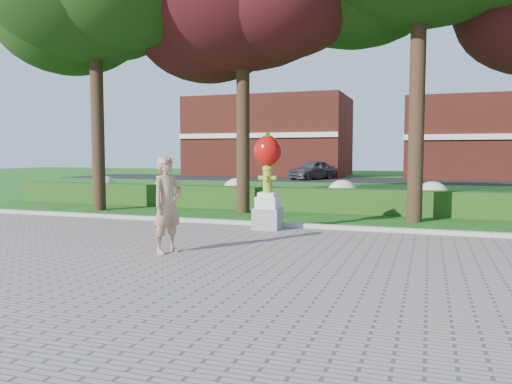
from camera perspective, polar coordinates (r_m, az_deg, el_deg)
ground at (r=10.54m, az=-2.81°, el=-6.36°), size 100.00×100.00×0.00m
walkway at (r=7.08m, az=-15.28°, el=-11.70°), size 40.00×14.00×0.04m
curb at (r=13.32m, az=2.04°, el=-3.77°), size 40.00×0.18×0.15m
lawn_hedge at (r=17.12m, az=5.99°, el=-0.88°), size 24.00×0.70×0.80m
hydrangea_row at (r=17.96m, az=8.50°, el=-0.18°), size 20.10×1.10×0.99m
street at (r=37.85m, az=13.28°, el=1.31°), size 50.00×8.00×0.02m
building_left at (r=45.78m, az=1.53°, el=6.31°), size 14.00×8.00×7.00m
building_right at (r=43.81m, az=24.70°, el=5.60°), size 12.00×8.00×6.40m
hydrant_sculpture at (r=12.72m, az=1.33°, el=1.57°), size 0.72×0.69×2.45m
woman at (r=9.81m, az=-10.10°, el=-1.41°), size 0.64×0.79×1.89m
parked_car at (r=38.25m, az=6.42°, el=2.55°), size 3.36×4.68×1.48m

